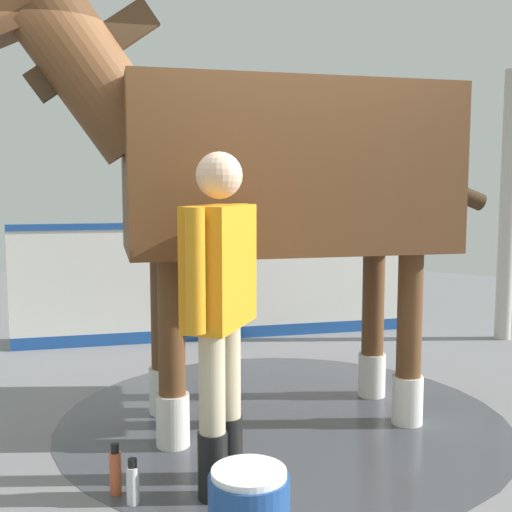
{
  "coord_description": "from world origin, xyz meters",
  "views": [
    {
      "loc": [
        3.27,
        2.09,
        1.55
      ],
      "look_at": [
        0.24,
        0.11,
        1.15
      ],
      "focal_mm": 44.52,
      "sensor_mm": 36.0,
      "label": 1
    }
  ],
  "objects": [
    {
      "name": "wet_patch",
      "position": [
        -0.27,
        -0.01,
        0.0
      ],
      "size": [
        2.97,
        2.97,
        0.0
      ],
      "primitive_type": "cylinder",
      "color": "#42444C",
      "rests_on": "ground"
    },
    {
      "name": "barrier_wall",
      "position": [
        -1.84,
        -1.67,
        0.55
      ],
      "size": [
        3.0,
        2.83,
        1.19
      ],
      "color": "white",
      "rests_on": "ground"
    },
    {
      "name": "roof_post_far",
      "position": [
        -3.42,
        0.73,
        1.34
      ],
      "size": [
        0.16,
        0.16,
        2.68
      ],
      "primitive_type": "cylinder",
      "color": "#B7B2A8",
      "rests_on": "ground"
    },
    {
      "name": "handler",
      "position": [
        0.76,
        0.23,
        1.0
      ],
      "size": [
        0.67,
        0.34,
        1.72
      ],
      "rotation": [
        0.0,
        0.0,
        1.83
      ],
      "color": "black",
      "rests_on": "ground"
    },
    {
      "name": "bottle_spray",
      "position": [
        1.1,
        -0.17,
        0.12
      ],
      "size": [
        0.06,
        0.06,
        0.27
      ],
      "color": "#CC5933",
      "rests_on": "ground"
    },
    {
      "name": "wash_bucket",
      "position": [
        1.12,
        0.65,
        0.17
      ],
      "size": [
        0.35,
        0.35,
        0.35
      ],
      "color": "#1E478C",
      "rests_on": "ground"
    },
    {
      "name": "bottle_shampoo",
      "position": [
        1.12,
        -0.03,
        0.11
      ],
      "size": [
        0.06,
        0.06,
        0.23
      ],
      "color": "white",
      "rests_on": "ground"
    },
    {
      "name": "ground_plane",
      "position": [
        0.0,
        0.0,
        -0.01
      ],
      "size": [
        16.0,
        16.0,
        0.02
      ],
      "primitive_type": "cube",
      "color": "gray"
    },
    {
      "name": "horse",
      "position": [
        -0.18,
        -0.09,
        1.64
      ],
      "size": [
        2.64,
        2.53,
        2.85
      ],
      "rotation": [
        0.0,
        0.0,
        -0.75
      ],
      "color": "brown",
      "rests_on": "ground"
    }
  ]
}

